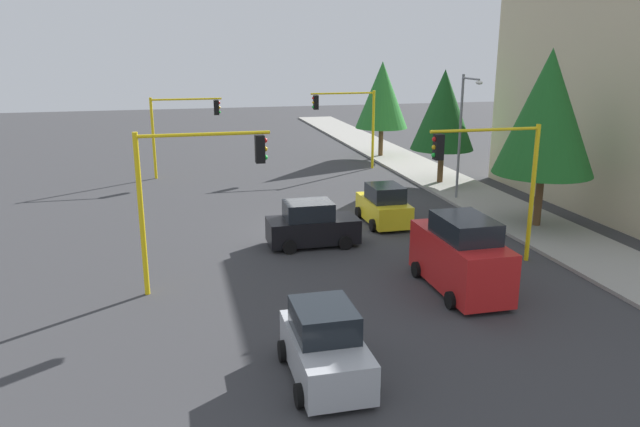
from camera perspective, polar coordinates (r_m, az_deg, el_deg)
ground_plane at (r=29.04m, az=-0.48°, el=-1.64°), size 120.00×120.00×0.00m
sidewalk_kerb at (r=37.15m, az=13.68°, el=1.84°), size 80.00×4.00×0.15m
lane_arrow_near at (r=18.01m, az=-1.45°, el=-12.82°), size 2.40×1.10×1.10m
traffic_signal_near_right at (r=21.51m, az=-11.76°, el=3.13°), size 0.36×4.59×5.75m
traffic_signal_far_right at (r=41.32m, az=-12.75°, el=8.43°), size 0.36×4.59×5.27m
traffic_signal_far_left at (r=43.00m, az=2.64°, el=9.22°), size 0.36×4.59×5.46m
traffic_signal_near_left at (r=24.64m, az=15.80°, el=4.13°), size 0.36×4.59×5.57m
street_lamp_curbside at (r=34.60m, az=13.24°, el=8.10°), size 2.15×0.28×7.00m
tree_roadside_far at (r=47.87m, az=5.79°, el=10.91°), size 4.02×4.02×7.33m
tree_roadside_near at (r=30.30m, az=20.39°, el=8.81°), size 4.59×4.59×8.41m
tree_roadside_mid at (r=38.84m, az=11.42°, el=9.42°), size 3.90×3.90×7.11m
delivery_van_red at (r=22.37m, az=12.94°, el=-3.88°), size 4.80×2.22×2.77m
car_silver at (r=16.43m, az=0.47°, el=-12.26°), size 3.72×2.08×1.98m
car_yellow at (r=30.15m, az=5.96°, el=0.69°), size 3.73×2.05×1.98m
car_black at (r=26.79m, az=-0.77°, el=-1.12°), size 2.10×3.95×1.98m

